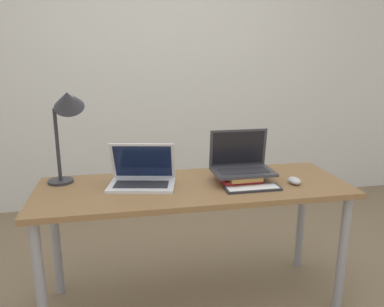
% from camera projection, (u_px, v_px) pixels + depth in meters
% --- Properties ---
extents(wall_back, '(8.00, 0.05, 2.70)m').
position_uv_depth(wall_back, '(159.00, 65.00, 3.49)').
color(wall_back, silver).
rests_on(wall_back, ground_plane).
extents(desk, '(1.71, 0.61, 0.73)m').
position_uv_depth(desk, '(194.00, 199.00, 2.09)').
color(desk, brown).
rests_on(desk, ground_plane).
extents(laptop_left, '(0.40, 0.31, 0.23)m').
position_uv_depth(laptop_left, '(142.00, 177.00, 2.05)').
color(laptop_left, silver).
rests_on(laptop_left, desk).
extents(book_stack, '(0.21, 0.28, 0.05)m').
position_uv_depth(book_stack, '(238.00, 176.00, 2.13)').
color(book_stack, maroon).
rests_on(book_stack, desk).
extents(laptop_on_books, '(0.34, 0.22, 0.23)m').
position_uv_depth(laptop_on_books, '(241.00, 163.00, 2.12)').
color(laptop_on_books, '#333338').
rests_on(laptop_on_books, book_stack).
extents(wireless_keyboard, '(0.30, 0.10, 0.01)m').
position_uv_depth(wireless_keyboard, '(253.00, 188.00, 1.99)').
color(wireless_keyboard, '#28282D').
rests_on(wireless_keyboard, desk).
extents(mouse, '(0.06, 0.10, 0.04)m').
position_uv_depth(mouse, '(294.00, 181.00, 2.08)').
color(mouse, '#B2B2B7').
rests_on(mouse, desk).
extents(desk_lamp, '(0.23, 0.20, 0.55)m').
position_uv_depth(desk_lamp, '(67.00, 111.00, 1.98)').
color(desk_lamp, '#28282D').
rests_on(desk_lamp, desk).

